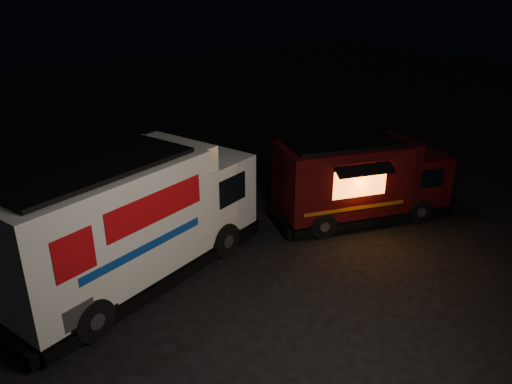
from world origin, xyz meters
The scene contains 3 objects.
ground centered at (0.00, 0.00, 0.00)m, with size 80.00×80.00×0.00m, color black.
white_truck centered at (-2.23, 2.39, 1.68)m, with size 7.41×2.53×3.36m, color silver, non-canonical shape.
red_truck centered at (5.00, 1.66, 1.32)m, with size 5.68×2.09×2.64m, color #390A0C, non-canonical shape.
Camera 1 is at (-6.00, -8.53, 7.12)m, focal length 35.00 mm.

